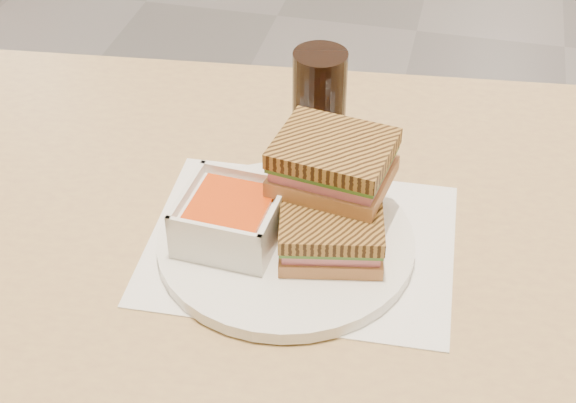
% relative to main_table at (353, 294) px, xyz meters
% --- Properties ---
extents(main_table, '(1.27, 0.83, 0.75)m').
position_rel_main_table_xyz_m(main_table, '(0.00, 0.00, 0.00)').
color(main_table, tan).
rests_on(main_table, ground).
extents(tray_liner, '(0.35, 0.28, 0.00)m').
position_rel_main_table_xyz_m(tray_liner, '(-0.06, -0.05, 0.11)').
color(tray_liner, white).
rests_on(tray_liner, main_table).
extents(plate, '(0.29, 0.29, 0.02)m').
position_rel_main_table_xyz_m(plate, '(-0.07, -0.06, 0.12)').
color(plate, white).
rests_on(plate, tray_liner).
extents(soup_bowl, '(0.11, 0.11, 0.06)m').
position_rel_main_table_xyz_m(soup_bowl, '(-0.13, -0.07, 0.16)').
color(soup_bowl, white).
rests_on(soup_bowl, plate).
extents(panini_lower, '(0.13, 0.11, 0.05)m').
position_rel_main_table_xyz_m(panini_lower, '(-0.02, -0.07, 0.16)').
color(panini_lower, '#B17843').
rests_on(panini_lower, plate).
extents(panini_upper, '(0.14, 0.12, 0.06)m').
position_rel_main_table_xyz_m(panini_upper, '(-0.03, -0.01, 0.21)').
color(panini_upper, '#B17843').
rests_on(panini_upper, panini_lower).
extents(cola_glass, '(0.07, 0.07, 0.14)m').
position_rel_main_table_xyz_m(cola_glass, '(-0.08, 0.13, 0.19)').
color(cola_glass, black).
rests_on(cola_glass, main_table).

